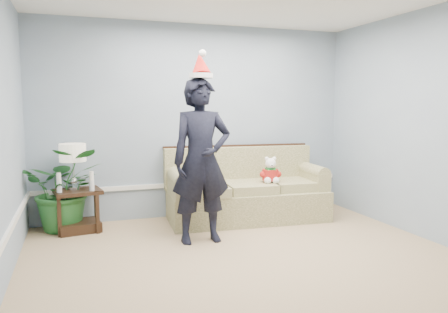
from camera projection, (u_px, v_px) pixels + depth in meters
room_shell at (271, 131)px, 3.85m from camera, size 4.54×5.04×2.74m
wainscot_trim at (124, 211)px, 4.68m from camera, size 4.49×4.99×0.06m
sofa at (245, 193)px, 6.08m from camera, size 2.21×1.07×1.01m
side_table at (79, 215)px, 5.46m from camera, size 0.61×0.54×0.53m
table_lamp at (73, 155)px, 5.43m from camera, size 0.32×0.32×0.57m
candle_pair at (76, 183)px, 5.30m from camera, size 0.44×0.06×0.24m
houseplant at (65, 188)px, 5.50m from camera, size 1.00×0.87×1.06m
man at (201, 161)px, 4.98m from camera, size 0.69×0.46×1.89m
santa_hat at (201, 66)px, 4.87m from camera, size 0.27×0.31×0.31m
teddy_bear at (271, 173)px, 5.94m from camera, size 0.26×0.27×0.36m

